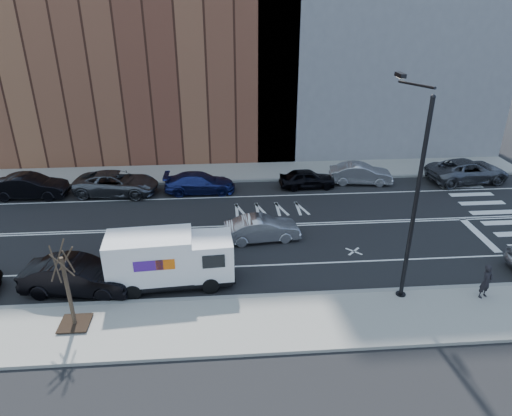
{
  "coord_description": "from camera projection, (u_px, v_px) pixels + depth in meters",
  "views": [
    {
      "loc": [
        -0.76,
        -23.69,
        12.42
      ],
      "look_at": [
        1.01,
        -0.48,
        1.4
      ],
      "focal_mm": 32.0,
      "sensor_mm": 36.0,
      "label": 1
    }
  ],
  "objects": [
    {
      "name": "far_parked_d",
      "position": [
        200.0,
        183.0,
        31.05
      ],
      "size": [
        4.81,
        2.02,
        1.38
      ],
      "primitive_type": "imported",
      "rotation": [
        0.0,
        0.0,
        1.55
      ],
      "color": "navy",
      "rests_on": "ground"
    },
    {
      "name": "far_parked_c",
      "position": [
        116.0,
        183.0,
        30.76
      ],
      "size": [
        5.81,
        3.16,
        1.54
      ],
      "primitive_type": "imported",
      "rotation": [
        0.0,
        0.0,
        1.46
      ],
      "color": "#4C4E54",
      "rests_on": "ground"
    },
    {
      "name": "fedex_van",
      "position": [
        169.0,
        259.0,
        20.85
      ],
      "size": [
        5.9,
        2.37,
        2.64
      ],
      "rotation": [
        0.0,
        0.0,
        0.07
      ],
      "color": "black",
      "rests_on": "ground"
    },
    {
      "name": "streetlight",
      "position": [
        412.0,
        189.0,
        18.8
      ],
      "size": [
        0.44,
        4.02,
        9.34
      ],
      "color": "black",
      "rests_on": "ground"
    },
    {
      "name": "near_parked_rear_a",
      "position": [
        78.0,
        276.0,
        20.6
      ],
      "size": [
        5.14,
        2.39,
        1.63
      ],
      "primitive_type": "imported",
      "rotation": [
        0.0,
        0.0,
        1.43
      ],
      "color": "black",
      "rests_on": "ground"
    },
    {
      "name": "crosswalk",
      "position": [
        500.0,
        217.0,
        27.82
      ],
      "size": [
        3.0,
        14.0,
        0.01
      ],
      "primitive_type": null,
      "color": "white",
      "rests_on": "ground"
    },
    {
      "name": "bldg_brick",
      "position": [
        125.0,
        13.0,
        35.52
      ],
      "size": [
        26.0,
        10.0,
        22.0
      ],
      "primitive_type": "cube",
      "color": "brown",
      "rests_on": "ground"
    },
    {
      "name": "far_parked_f",
      "position": [
        361.0,
        174.0,
        32.52
      ],
      "size": [
        4.54,
        2.09,
        1.44
      ],
      "primitive_type": "imported",
      "rotation": [
        0.0,
        0.0,
        1.44
      ],
      "color": "#9E9EA3",
      "rests_on": "ground"
    },
    {
      "name": "road_markings",
      "position": [
        238.0,
        227.0,
        26.72
      ],
      "size": [
        40.0,
        8.6,
        0.01
      ],
      "primitive_type": null,
      "color": "white",
      "rests_on": "ground"
    },
    {
      "name": "far_parked_e",
      "position": [
        307.0,
        179.0,
        31.84
      ],
      "size": [
        3.95,
        1.74,
        1.32
      ],
      "primitive_type": "imported",
      "rotation": [
        0.0,
        0.0,
        1.62
      ],
      "color": "black",
      "rests_on": "ground"
    },
    {
      "name": "sidewalk_far",
      "position": [
        233.0,
        172.0,
        34.62
      ],
      "size": [
        44.0,
        3.6,
        0.15
      ],
      "primitive_type": "cube",
      "color": "gray",
      "rests_on": "ground"
    },
    {
      "name": "street_tree",
      "position": [
        70.0,
        299.0,
        18.05
      ],
      "size": [
        1.2,
        1.2,
        3.75
      ],
      "color": "black",
      "rests_on": "ground"
    },
    {
      "name": "curb_near",
      "position": [
        245.0,
        297.0,
        20.37
      ],
      "size": [
        44.0,
        0.25,
        0.17
      ],
      "primitive_type": "cube",
      "color": "gray",
      "rests_on": "ground"
    },
    {
      "name": "sidewalk_near",
      "position": [
        247.0,
        324.0,
        18.76
      ],
      "size": [
        44.0,
        3.6,
        0.15
      ],
      "primitive_type": "cube",
      "color": "gray",
      "rests_on": "ground"
    },
    {
      "name": "curb_far",
      "position": [
        234.0,
        181.0,
        32.99
      ],
      "size": [
        44.0,
        0.25,
        0.17
      ],
      "primitive_type": "cube",
      "color": "gray",
      "rests_on": "ground"
    },
    {
      "name": "far_parked_b",
      "position": [
        30.0,
        186.0,
        30.23
      ],
      "size": [
        4.85,
        1.85,
        1.58
      ],
      "primitive_type": "imported",
      "rotation": [
        0.0,
        0.0,
        1.53
      ],
      "color": "black",
      "rests_on": "ground"
    },
    {
      "name": "driving_sedan",
      "position": [
        262.0,
        229.0,
        25.05
      ],
      "size": [
        4.24,
        1.85,
        1.36
      ],
      "primitive_type": "imported",
      "rotation": [
        0.0,
        0.0,
        1.67
      ],
      "color": "#B5B5BA",
      "rests_on": "ground"
    },
    {
      "name": "far_parked_g",
      "position": [
        468.0,
        171.0,
        32.81
      ],
      "size": [
        6.05,
        3.29,
        1.61
      ],
      "primitive_type": "imported",
      "rotation": [
        0.0,
        0.0,
        1.68
      ],
      "color": "#505258",
      "rests_on": "ground"
    },
    {
      "name": "ground",
      "position": [
        238.0,
        227.0,
        26.72
      ],
      "size": [
        120.0,
        120.0,
        0.0
      ],
      "primitive_type": "plane",
      "color": "black",
      "rests_on": "ground"
    },
    {
      "name": "pedestrian",
      "position": [
        486.0,
        281.0,
        19.99
      ],
      "size": [
        0.69,
        0.58,
        1.6
      ],
      "primitive_type": "imported",
      "rotation": [
        0.0,
        0.0,
        0.4
      ],
      "color": "black",
      "rests_on": "sidewalk_near"
    }
  ]
}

